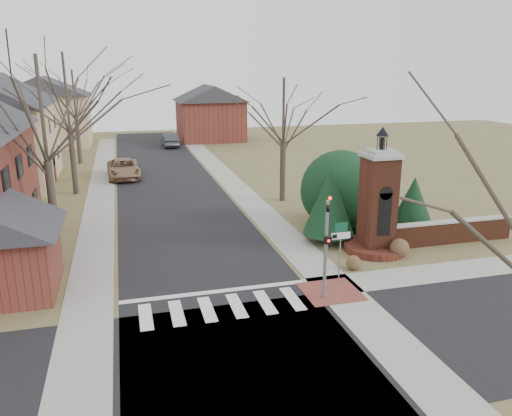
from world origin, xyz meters
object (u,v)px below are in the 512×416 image
object	(u,v)px
traffic_signal_pole	(326,239)
brick_gate_monument	(377,211)
sign_post	(340,240)
pickup_truck	(124,169)
distant_car	(170,140)

from	to	relation	value
traffic_signal_pole	brick_gate_monument	size ratio (longest dim) A/B	0.69
sign_post	pickup_truck	size ratio (longest dim) A/B	0.48
traffic_signal_pole	pickup_truck	size ratio (longest dim) A/B	0.79
pickup_truck	distant_car	distance (m)	17.36
traffic_signal_pole	pickup_truck	xyz separation A→B (m)	(-7.70, 26.31, -1.79)
sign_post	distant_car	distance (m)	41.46
pickup_truck	distant_car	size ratio (longest dim) A/B	1.18
sign_post	pickup_truck	bearing A→B (deg)	109.86
brick_gate_monument	sign_post	bearing A→B (deg)	-138.58
sign_post	distant_car	bearing A→B (deg)	94.61
traffic_signal_pole	pickup_truck	world-z (taller)	traffic_signal_pole
brick_gate_monument	pickup_truck	xyz separation A→B (m)	(-12.40, 21.89, -1.37)
pickup_truck	distant_car	bearing A→B (deg)	68.51
sign_post	brick_gate_monument	world-z (taller)	brick_gate_monument
sign_post	distant_car	size ratio (longest dim) A/B	0.57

